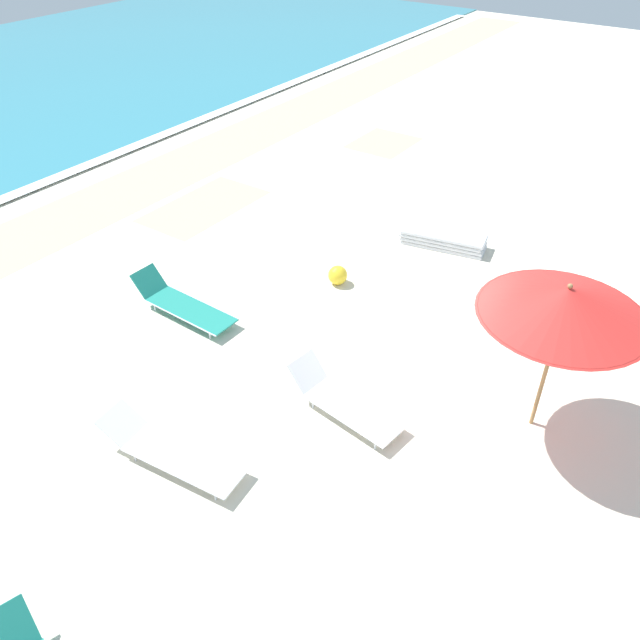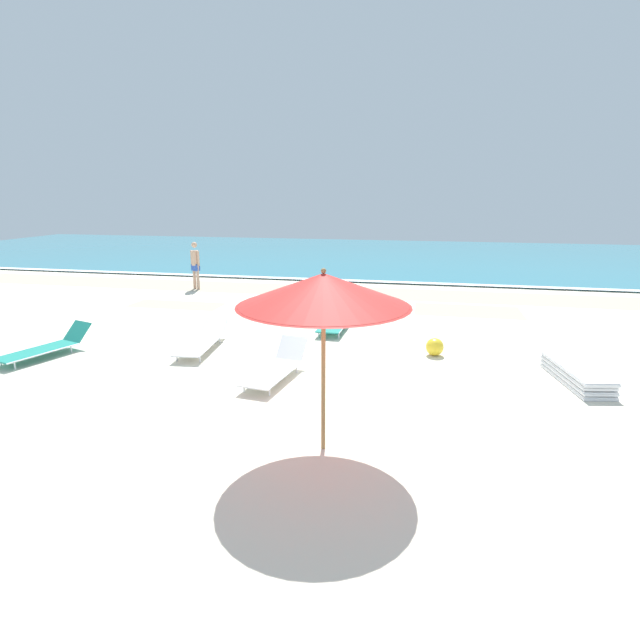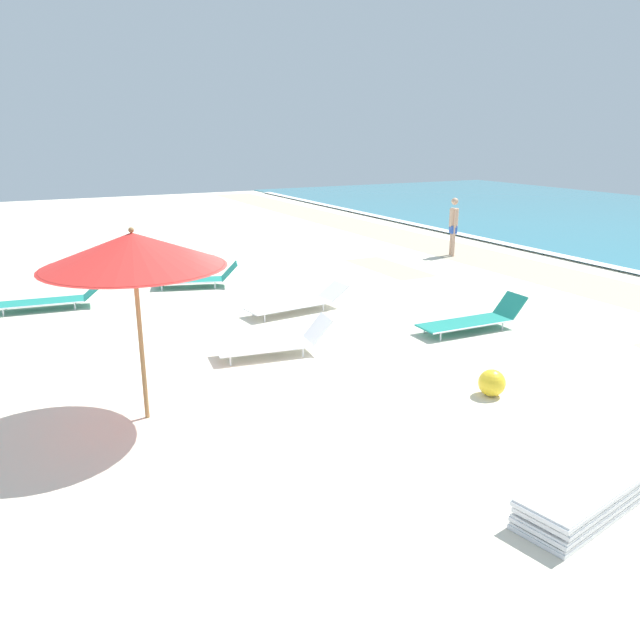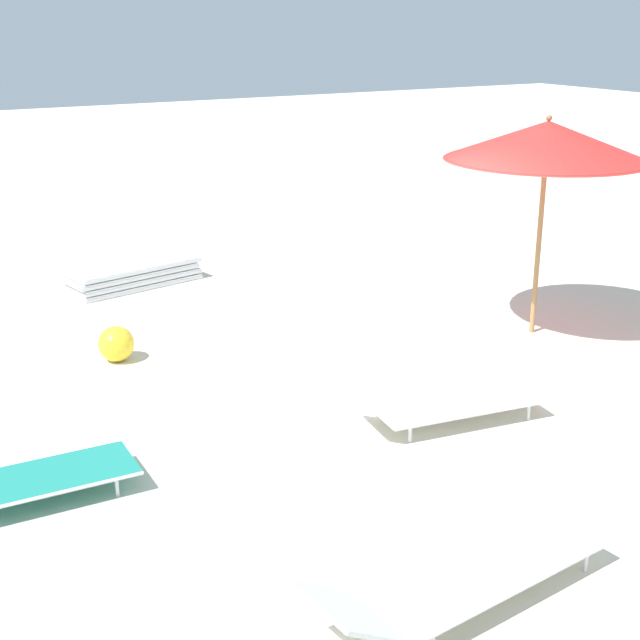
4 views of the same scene
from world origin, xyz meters
name	(u,v)px [view 2 (image 2 of 4)]	position (x,y,z in m)	size (l,w,h in m)	color
ground_plane	(325,392)	(0.00, 0.01, -0.08)	(60.00, 60.00, 0.16)	beige
ocean_water	(396,255)	(0.00, 20.67, 0.03)	(60.00, 18.78, 0.07)	teal
beach_umbrella	(323,290)	(0.44, -2.21, 2.27)	(2.31, 2.31, 2.56)	#9E7547
lounger_stack	(576,374)	(4.63, 1.30, 0.16)	(0.96, 1.96, 0.32)	white
sun_lounger_under_umbrella	(203,340)	(-3.24, 1.78, 0.20)	(0.84, 2.34, 0.48)	white
sun_lounger_beside_umbrella	(337,320)	(-0.54, 4.24, 0.22)	(0.68, 2.26, 0.61)	#1E8475
sun_lounger_near_water_right	(276,367)	(-1.02, 0.31, 0.22)	(0.87, 2.04, 0.60)	white
sun_lounger_mid_beach_solo	(46,347)	(-6.38, 0.55, 0.22)	(1.18, 2.10, 0.58)	#1E8475
beachgoer_wading_adult	(195,263)	(-6.70, 8.69, 1.00)	(0.42, 0.29, 1.76)	tan
beach_ball	(435,347)	(2.01, 2.39, 0.20)	(0.39, 0.39, 0.39)	yellow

